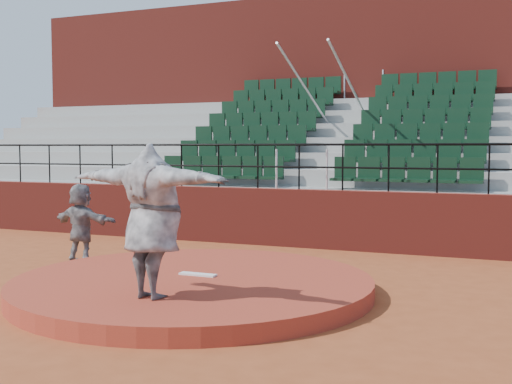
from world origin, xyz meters
TOP-DOWN VIEW (x-y plane):
  - ground at (0.00, 0.00)m, footprint 90.00×90.00m
  - pitchers_mound at (0.00, 0.00)m, footprint 5.50×5.50m
  - pitching_rubber at (0.00, 0.15)m, footprint 0.60×0.15m
  - boundary_wall at (0.00, 5.00)m, footprint 24.00×0.30m
  - wall_railing at (0.00, 5.00)m, footprint 24.04×0.05m
  - seating_deck at (0.00, 8.65)m, footprint 24.00×5.97m
  - press_box_facade at (0.00, 12.60)m, footprint 24.00×3.00m
  - pitcher at (0.14, -1.39)m, footprint 2.58×1.02m
  - fielder at (-3.24, 1.47)m, footprint 1.46×0.57m

SIDE VIEW (x-z plane):
  - ground at x=0.00m, z-range 0.00..0.00m
  - pitchers_mound at x=0.00m, z-range 0.00..0.25m
  - pitching_rubber at x=0.00m, z-range 0.25..0.28m
  - boundary_wall at x=0.00m, z-range 0.00..1.30m
  - fielder at x=-3.24m, z-range 0.00..1.55m
  - pitcher at x=0.14m, z-range 0.25..2.29m
  - seating_deck at x=0.00m, z-range -0.87..3.76m
  - wall_railing at x=0.00m, z-range 1.52..2.54m
  - press_box_facade at x=0.00m, z-range 0.00..7.10m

